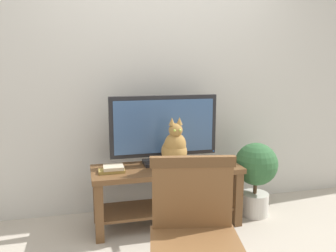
{
  "coord_description": "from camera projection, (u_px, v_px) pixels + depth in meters",
  "views": [
    {
      "loc": [
        -0.71,
        -2.3,
        1.43
      ],
      "look_at": [
        -0.01,
        0.5,
        0.91
      ],
      "focal_mm": 36.95,
      "sensor_mm": 36.0,
      "label": 1
    }
  ],
  "objects": [
    {
      "name": "potted_plant",
      "position": [
        256.0,
        172.0,
        3.26
      ],
      "size": [
        0.4,
        0.4,
        0.71
      ],
      "color": "beige",
      "rests_on": "ground"
    },
    {
      "name": "tv_stand",
      "position": [
        167.0,
        184.0,
        3.08
      ],
      "size": [
        1.31,
        0.47,
        0.54
      ],
      "color": "brown",
      "rests_on": "ground"
    },
    {
      "name": "tv",
      "position": [
        164.0,
        129.0,
        3.09
      ],
      "size": [
        0.97,
        0.2,
        0.62
      ],
      "color": "black",
      "rests_on": "tv_stand"
    },
    {
      "name": "wooden_chair",
      "position": [
        195.0,
        230.0,
        1.85
      ],
      "size": [
        0.56,
        0.56,
        0.93
      ],
      "color": "brown",
      "rests_on": "ground"
    },
    {
      "name": "book_stack",
      "position": [
        113.0,
        169.0,
        2.9
      ],
      "size": [
        0.22,
        0.15,
        0.05
      ],
      "color": "olive",
      "rests_on": "tv_stand"
    },
    {
      "name": "back_wall",
      "position": [
        156.0,
        67.0,
        3.36
      ],
      "size": [
        7.0,
        0.12,
        2.8
      ],
      "primitive_type": "cube",
      "color": "beige",
      "rests_on": "ground"
    },
    {
      "name": "cat",
      "position": [
        175.0,
        148.0,
        2.91
      ],
      "size": [
        0.22,
        0.34,
        0.41
      ],
      "color": "olive",
      "rests_on": "media_box"
    },
    {
      "name": "media_box",
      "position": [
        174.0,
        167.0,
        2.96
      ],
      "size": [
        0.35,
        0.23,
        0.05
      ],
      "color": "#BCBCC1",
      "rests_on": "tv_stand"
    }
  ]
}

